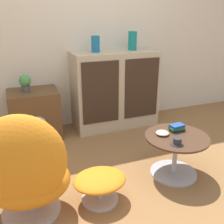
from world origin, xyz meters
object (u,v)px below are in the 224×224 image
object	(u,v)px
potted_plant	(25,82)
bowl	(162,133)
ottoman	(100,182)
tv_console	(35,114)
vase_leftmost	(95,44)
sideboard	(115,90)
egg_chair	(24,172)
coffee_table	(175,152)
book_stack	(177,128)
vase_inner_left	(133,41)
teacup	(177,142)

from	to	relation	value
potted_plant	bowl	bearing A→B (deg)	-48.21
ottoman	bowl	xyz separation A→B (m)	(0.67, 0.17, 0.24)
tv_console	ottoman	size ratio (longest dim) A/B	1.36
potted_plant	vase_leftmost	bearing A→B (deg)	-0.08
sideboard	egg_chair	size ratio (longest dim) A/B	1.25
tv_console	coffee_table	world-z (taller)	tv_console
potted_plant	book_stack	bearing A→B (deg)	-43.45
vase_inner_left	book_stack	size ratio (longest dim) A/B	1.64
ottoman	teacup	bearing A→B (deg)	-2.68
coffee_table	book_stack	world-z (taller)	book_stack
sideboard	book_stack	xyz separation A→B (m)	(0.16, -1.19, -0.06)
book_stack	bowl	bearing A→B (deg)	-171.52
tv_console	potted_plant	distance (m)	0.41
sideboard	teacup	bearing A→B (deg)	-89.73
sideboard	vase_inner_left	bearing A→B (deg)	0.93
book_stack	ottoman	bearing A→B (deg)	-166.66
tv_console	teacup	bearing A→B (deg)	-53.80
egg_chair	teacup	bearing A→B (deg)	-1.91
vase_leftmost	ottoman	bearing A→B (deg)	-107.22
tv_console	egg_chair	distance (m)	1.40
potted_plant	teacup	xyz separation A→B (m)	(1.11, -1.43, -0.27)
teacup	tv_console	bearing A→B (deg)	126.20
tv_console	bowl	world-z (taller)	tv_console
teacup	bowl	distance (m)	0.21
coffee_table	potted_plant	distance (m)	1.82
sideboard	potted_plant	distance (m)	1.12
book_stack	tv_console	bearing A→B (deg)	135.01
teacup	potted_plant	bearing A→B (deg)	127.90
vase_leftmost	book_stack	distance (m)	1.42
ottoman	coffee_table	size ratio (longest dim) A/B	0.74
vase_leftmost	potted_plant	bearing A→B (deg)	179.92
egg_chair	coffee_table	world-z (taller)	egg_chair
vase_leftmost	teacup	world-z (taller)	vase_leftmost
egg_chair	potted_plant	world-z (taller)	egg_chair
book_stack	egg_chair	bearing A→B (deg)	-172.24
vase_inner_left	teacup	size ratio (longest dim) A/B	2.02
vase_inner_left	book_stack	bearing A→B (deg)	-93.86
tv_console	ottoman	distance (m)	1.44
egg_chair	book_stack	distance (m)	1.41
tv_console	teacup	size ratio (longest dim) A/B	5.13
bowl	egg_chair	bearing A→B (deg)	-172.34
bowl	vase_leftmost	bearing A→B (deg)	101.02
vase_inner_left	bowl	xyz separation A→B (m)	(-0.25, -1.22, -0.69)
coffee_table	bowl	size ratio (longest dim) A/B	4.80
coffee_table	vase_inner_left	bearing A→B (deg)	83.70
coffee_table	bowl	world-z (taller)	bowl
ottoman	teacup	xyz separation A→B (m)	(0.69, -0.03, 0.25)
coffee_table	teacup	size ratio (longest dim) A/B	5.09
potted_plant	coffee_table	bearing A→B (deg)	-47.16
teacup	vase_inner_left	bearing A→B (deg)	80.76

